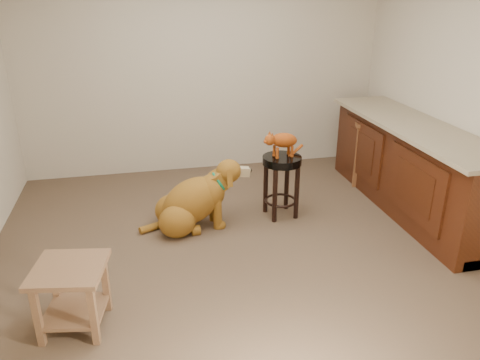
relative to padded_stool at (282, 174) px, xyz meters
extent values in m
cube|color=brown|center=(-0.55, -0.42, -0.46)|extent=(4.50, 4.00, 0.01)
cube|color=beige|center=(-0.55, 1.58, 0.84)|extent=(4.50, 0.04, 2.60)
cube|color=beige|center=(-0.55, -2.42, 0.84)|extent=(4.50, 0.04, 2.60)
cube|color=beige|center=(1.70, -0.42, 0.84)|extent=(0.04, 4.00, 2.60)
cube|color=#401B0B|center=(1.40, -0.12, -0.01)|extent=(0.60, 2.50, 0.90)
cube|color=gray|center=(1.37, -0.12, 0.46)|extent=(0.70, 2.56, 0.04)
cube|color=black|center=(1.44, -0.12, -0.41)|extent=(0.52, 2.50, 0.10)
cube|color=#401B0B|center=(1.09, -0.67, 0.04)|extent=(0.02, 0.90, 0.62)
cube|color=#401B0B|center=(1.09, 0.43, 0.04)|extent=(0.02, 0.90, 0.62)
cube|color=#341509|center=(1.08, -0.67, 0.04)|extent=(0.02, 0.60, 0.40)
cube|color=#341509|center=(1.08, 0.43, 0.04)|extent=(0.02, 0.60, 0.40)
cylinder|color=black|center=(0.11, 0.14, -0.18)|extent=(0.05, 0.05, 0.57)
cylinder|color=black|center=(-0.14, 0.11, -0.18)|extent=(0.05, 0.05, 0.57)
cylinder|color=black|center=(0.14, -0.11, -0.18)|extent=(0.05, 0.05, 0.57)
cylinder|color=black|center=(-0.11, -0.14, -0.18)|extent=(0.05, 0.05, 0.57)
torus|color=black|center=(0.00, 0.00, -0.30)|extent=(0.37, 0.37, 0.03)
cylinder|color=black|center=(0.00, 0.00, 0.15)|extent=(0.40, 0.40, 0.08)
cube|color=brown|center=(1.52, 0.75, -0.09)|extent=(0.06, 0.06, 0.74)
cube|color=brown|center=(1.19, 0.85, -0.09)|extent=(0.06, 0.06, 0.74)
cube|color=brown|center=(1.41, 0.43, -0.09)|extent=(0.06, 0.06, 0.74)
cube|color=brown|center=(1.09, 0.53, -0.09)|extent=(0.06, 0.06, 0.74)
cube|color=brown|center=(1.30, 0.64, 0.30)|extent=(0.53, 0.53, 0.04)
cube|color=brown|center=(-1.71, -1.22, -0.23)|extent=(0.05, 0.05, 0.45)
cube|color=brown|center=(-2.07, -1.16, -0.23)|extent=(0.05, 0.05, 0.45)
cube|color=brown|center=(-1.77, -1.58, -0.23)|extent=(0.05, 0.05, 0.45)
cube|color=brown|center=(-2.13, -1.52, -0.23)|extent=(0.05, 0.05, 0.45)
cube|color=brown|center=(-1.92, -1.37, 0.01)|extent=(0.55, 0.55, 0.04)
cube|color=brown|center=(-1.92, -1.37, -0.33)|extent=(0.46, 0.46, 0.03)
ellipsoid|color=brown|center=(-1.12, 0.05, -0.31)|extent=(0.38, 0.32, 0.33)
ellipsoid|color=brown|center=(-1.10, -0.22, -0.31)|extent=(0.38, 0.32, 0.33)
cylinder|color=brown|center=(-0.95, 0.08, -0.42)|extent=(0.09, 0.11, 0.10)
cylinder|color=brown|center=(-0.92, -0.23, -0.42)|extent=(0.09, 0.11, 0.10)
ellipsoid|color=brown|center=(-0.93, -0.07, -0.18)|extent=(0.77, 0.44, 0.67)
ellipsoid|color=brown|center=(-0.74, -0.06, -0.09)|extent=(0.30, 0.32, 0.34)
cylinder|color=brown|center=(-0.71, 0.03, -0.27)|extent=(0.09, 0.09, 0.39)
cylinder|color=brown|center=(-0.69, -0.15, -0.27)|extent=(0.09, 0.09, 0.39)
sphere|color=brown|center=(-0.68, 0.04, -0.44)|extent=(0.10, 0.10, 0.10)
sphere|color=brown|center=(-0.66, -0.15, -0.44)|extent=(0.10, 0.10, 0.10)
cylinder|color=brown|center=(-0.66, -0.06, 0.01)|extent=(0.25, 0.19, 0.25)
ellipsoid|color=brown|center=(-0.56, -0.05, 0.10)|extent=(0.26, 0.24, 0.23)
cube|color=tan|center=(-0.43, -0.04, 0.08)|extent=(0.17, 0.10, 0.11)
sphere|color=black|center=(-0.35, -0.03, 0.08)|extent=(0.06, 0.06, 0.06)
cube|color=brown|center=(-0.59, 0.06, 0.07)|extent=(0.06, 0.06, 0.17)
cube|color=brown|center=(-0.57, -0.16, 0.07)|extent=(0.06, 0.06, 0.17)
torus|color=#0F794A|center=(-0.66, -0.06, 0.00)|extent=(0.15, 0.23, 0.20)
cylinder|color=#D8BF4C|center=(-0.61, -0.05, -0.07)|extent=(0.01, 0.05, 0.04)
cylinder|color=brown|center=(-1.31, -0.05, -0.43)|extent=(0.31, 0.19, 0.07)
ellipsoid|color=#8C380E|center=(0.02, 0.00, 0.36)|extent=(0.31, 0.17, 0.18)
cylinder|color=#8C380E|center=(-0.08, 0.03, 0.25)|extent=(0.03, 0.03, 0.11)
sphere|color=#8C380E|center=(-0.08, 0.03, 0.20)|extent=(0.04, 0.04, 0.04)
cylinder|color=#8C380E|center=(-0.07, -0.05, 0.25)|extent=(0.03, 0.03, 0.11)
sphere|color=#8C380E|center=(-0.07, -0.05, 0.20)|extent=(0.04, 0.04, 0.04)
cylinder|color=#8C380E|center=(0.08, 0.05, 0.25)|extent=(0.03, 0.03, 0.11)
sphere|color=#8C380E|center=(0.08, 0.05, 0.20)|extent=(0.04, 0.04, 0.04)
cylinder|color=#8C380E|center=(0.09, -0.03, 0.25)|extent=(0.03, 0.03, 0.11)
sphere|color=#8C380E|center=(0.09, -0.03, 0.20)|extent=(0.04, 0.04, 0.04)
sphere|color=#8C380E|center=(-0.14, -0.02, 0.38)|extent=(0.11, 0.11, 0.11)
sphere|color=#8C380E|center=(-0.18, -0.02, 0.37)|extent=(0.04, 0.04, 0.04)
sphere|color=brown|center=(-0.20, -0.02, 0.37)|extent=(0.02, 0.02, 0.02)
cone|color=#8C380E|center=(-0.13, 0.02, 0.44)|extent=(0.05, 0.05, 0.05)
cone|color=#C66B60|center=(-0.13, 0.02, 0.43)|extent=(0.03, 0.03, 0.03)
cone|color=#8C380E|center=(-0.12, -0.05, 0.44)|extent=(0.05, 0.05, 0.05)
cone|color=#C66B60|center=(-0.13, -0.05, 0.43)|extent=(0.03, 0.03, 0.03)
cylinder|color=#8C380E|center=(0.16, 0.06, 0.21)|extent=(0.21, 0.15, 0.11)
camera|label=1|loc=(-1.37, -4.23, 1.77)|focal=35.00mm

